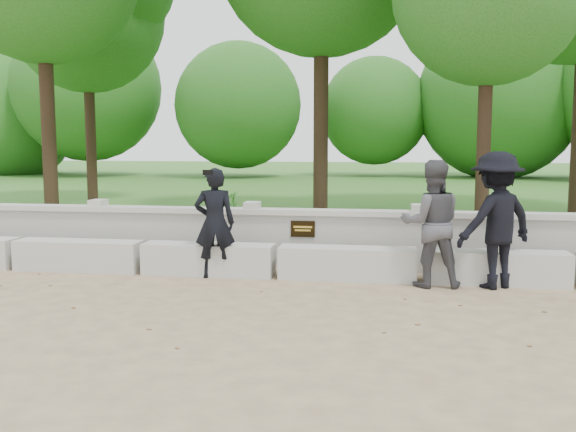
% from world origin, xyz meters
% --- Properties ---
extents(ground, '(80.00, 80.00, 0.00)m').
position_xyz_m(ground, '(0.00, 0.00, 0.00)').
color(ground, tan).
rests_on(ground, ground).
extents(lawn, '(40.00, 22.00, 0.25)m').
position_xyz_m(lawn, '(0.00, 14.00, 0.12)').
color(lawn, '#22651C').
rests_on(lawn, ground).
extents(concrete_bench, '(11.90, 0.45, 0.45)m').
position_xyz_m(concrete_bench, '(0.00, 1.90, 0.22)').
color(concrete_bench, '#BAB8B0').
rests_on(concrete_bench, ground).
extents(parapet_wall, '(12.50, 0.35, 0.90)m').
position_xyz_m(parapet_wall, '(0.00, 2.60, 0.46)').
color(parapet_wall, '#AFADA5').
rests_on(parapet_wall, ground).
extents(man_main, '(0.64, 0.59, 1.55)m').
position_xyz_m(man_main, '(-0.86, 1.74, 0.78)').
color(man_main, black).
rests_on(man_main, ground).
extents(visitor_left, '(0.88, 0.72, 1.68)m').
position_xyz_m(visitor_left, '(2.12, 1.64, 0.84)').
color(visitor_left, '#454449').
rests_on(visitor_left, ground).
extents(visitor_mid, '(1.33, 1.20, 1.79)m').
position_xyz_m(visitor_mid, '(2.95, 1.69, 0.90)').
color(visitor_mid, black).
rests_on(visitor_mid, ground).
extents(tree_far_left, '(4.16, 4.16, 7.45)m').
position_xyz_m(tree_far_left, '(-6.55, 9.72, 5.60)').
color(tree_far_left, '#382619').
rests_on(tree_far_left, lawn).
extents(shrub_b, '(0.35, 0.38, 0.57)m').
position_xyz_m(shrub_b, '(2.10, 4.05, 0.54)').
color(shrub_b, '#336D25').
rests_on(shrub_b, lawn).
extents(shrub_d, '(0.44, 0.46, 0.61)m').
position_xyz_m(shrub_d, '(-1.76, 6.50, 0.56)').
color(shrub_d, '#336D25').
rests_on(shrub_d, lawn).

